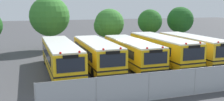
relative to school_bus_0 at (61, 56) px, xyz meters
name	(u,v)px	position (x,y,z in m)	size (l,w,h in m)	color
ground_plane	(131,66)	(6.72, 0.17, -1.43)	(160.00, 160.00, 0.00)	#424244
school_bus_0	(61,56)	(0.00, 0.00, 0.00)	(2.57, 10.52, 2.71)	yellow
school_bus_1	(97,54)	(3.23, -0.04, 0.00)	(2.54, 9.39, 2.71)	yellow
school_bus_2	(131,51)	(6.81, 0.31, -0.06)	(2.55, 9.95, 2.58)	yellow
school_bus_3	(162,49)	(10.16, 0.32, 0.04)	(2.78, 10.26, 2.79)	yellow
school_bus_4	(192,47)	(13.60, 0.15, 0.01)	(2.58, 9.47, 2.74)	yellow
tree_1	(50,16)	(0.18, 11.47, 3.05)	(5.10, 5.10, 6.94)	#4C3823
tree_2	(108,24)	(7.25, 9.23, 1.93)	(3.98, 3.84, 5.36)	#4C3823
tree_3	(150,21)	(13.45, 9.61, 2.25)	(3.39, 3.39, 5.27)	#4C3823
tree_4	(180,19)	(18.18, 9.49, 2.40)	(3.74, 3.74, 5.58)	#4C3823
chainlink_fence	(195,81)	(7.52, -8.54, -0.48)	(19.80, 0.07, 1.81)	#9EA0A3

